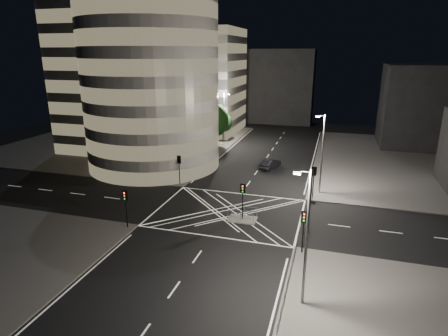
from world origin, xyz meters
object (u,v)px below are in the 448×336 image
(central_island, at_px, (242,219))
(traffic_signal_fr, at_px, (314,177))
(street_lamp_right_far, at_px, (322,151))
(traffic_signal_nl, at_px, (126,202))
(traffic_signal_island, at_px, (243,195))
(sedan, at_px, (270,164))
(traffic_signal_nr, at_px, (304,224))
(street_lamp_left_near, at_px, (189,137))
(street_lamp_right_near, at_px, (306,235))
(traffic_signal_fl, at_px, (179,165))
(street_lamp_left_far, at_px, (224,117))

(central_island, distance_m, traffic_signal_fr, 11.10)
(central_island, height_order, street_lamp_right_far, street_lamp_right_far)
(central_island, distance_m, traffic_signal_nl, 12.36)
(traffic_signal_island, relative_size, sedan, 0.91)
(traffic_signal_fr, height_order, traffic_signal_nr, same)
(traffic_signal_nl, height_order, sedan, traffic_signal_nl)
(street_lamp_left_near, bearing_deg, traffic_signal_nr, -45.87)
(street_lamp_right_near, bearing_deg, traffic_signal_fl, 131.24)
(traffic_signal_nr, height_order, sedan, traffic_signal_nr)
(street_lamp_left_near, relative_size, street_lamp_right_far, 1.00)
(central_island, xyz_separation_m, street_lamp_left_near, (-11.44, 13.50, 5.47))
(street_lamp_right_near, bearing_deg, street_lamp_right_far, 90.00)
(street_lamp_left_near, relative_size, sedan, 2.27)
(central_island, relative_size, traffic_signal_nl, 0.75)
(traffic_signal_island, bearing_deg, street_lamp_right_near, -59.25)
(central_island, xyz_separation_m, street_lamp_right_far, (7.44, 10.50, 5.47))
(traffic_signal_fr, height_order, sedan, traffic_signal_fr)
(traffic_signal_fl, height_order, street_lamp_left_near, street_lamp_left_near)
(central_island, distance_m, sedan, 19.43)
(central_island, bearing_deg, traffic_signal_fr, 50.67)
(street_lamp_left_far, relative_size, street_lamp_right_far, 1.00)
(street_lamp_left_far, relative_size, street_lamp_right_near, 1.00)
(central_island, xyz_separation_m, traffic_signal_island, (0.00, 0.00, 2.84))
(street_lamp_left_near, bearing_deg, street_lamp_right_near, -54.03)
(central_island, height_order, street_lamp_left_far, street_lamp_left_far)
(street_lamp_left_far, distance_m, sedan, 17.07)
(central_island, distance_m, street_lamp_right_far, 13.98)
(central_island, relative_size, street_lamp_right_near, 0.30)
(central_island, height_order, traffic_signal_island, traffic_signal_island)
(traffic_signal_island, bearing_deg, street_lamp_left_near, 130.27)
(central_island, xyz_separation_m, street_lamp_right_near, (7.44, -12.50, 5.47))
(traffic_signal_nl, distance_m, sedan, 26.92)
(traffic_signal_fl, xyz_separation_m, street_lamp_right_far, (18.24, 2.20, 2.63))
(traffic_signal_nl, relative_size, street_lamp_left_near, 0.40)
(traffic_signal_fl, relative_size, traffic_signal_nr, 1.00)
(street_lamp_left_far, bearing_deg, sedan, -47.53)
(traffic_signal_nl, xyz_separation_m, street_lamp_left_near, (-0.64, 18.80, 2.63))
(street_lamp_left_near, bearing_deg, central_island, -49.73)
(street_lamp_left_near, bearing_deg, traffic_signal_fr, -15.92)
(traffic_signal_fr, relative_size, traffic_signal_nr, 1.00)
(traffic_signal_nl, relative_size, street_lamp_right_near, 0.40)
(traffic_signal_fr, bearing_deg, street_lamp_left_far, 128.17)
(street_lamp_left_near, height_order, street_lamp_left_far, same)
(central_island, relative_size, street_lamp_left_near, 0.30)
(street_lamp_right_near, bearing_deg, street_lamp_left_near, 125.97)
(central_island, bearing_deg, street_lamp_right_far, 54.70)
(traffic_signal_fr, xyz_separation_m, traffic_signal_nr, (0.00, -13.60, 0.00))
(traffic_signal_fr, height_order, street_lamp_right_near, street_lamp_right_near)
(street_lamp_right_near, xyz_separation_m, sedan, (-7.81, 31.92, -4.82))
(traffic_signal_island, bearing_deg, sedan, 91.12)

